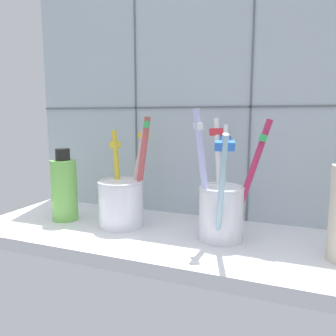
{
  "coord_description": "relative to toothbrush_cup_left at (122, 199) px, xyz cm",
  "views": [
    {
      "loc": [
        18.89,
        -46.85,
        20.15
      ],
      "look_at": [
        0.0,
        0.59,
        12.25
      ],
      "focal_mm": 35.97,
      "sensor_mm": 36.0,
      "label": 1
    }
  ],
  "objects": [
    {
      "name": "counter_slab",
      "position": [
        8.29,
        -0.88,
        -5.56
      ],
      "size": [
        64.0,
        22.0,
        2.0
      ],
      "primitive_type": "cube",
      "color": "silver",
      "rests_on": "ground"
    },
    {
      "name": "toothbrush_cup_right",
      "position": [
        16.72,
        -0.19,
        0.55
      ],
      "size": [
        10.69,
        17.2,
        19.16
      ],
      "color": "white",
      "rests_on": "counter_slab"
    },
    {
      "name": "tile_wall_back",
      "position": [
        8.29,
        11.12,
        15.94
      ],
      "size": [
        64.0,
        2.2,
        45.0
      ],
      "color": "#B2C1CC",
      "rests_on": "ground"
    },
    {
      "name": "toothbrush_cup_left",
      "position": [
        0.0,
        0.0,
        0.0
      ],
      "size": [
        8.36,
        9.77,
        18.12
      ],
      "color": "white",
      "rests_on": "counter_slab"
    },
    {
      "name": "soap_bottle",
      "position": [
        -11.07,
        -1.08,
        1.08
      ],
      "size": [
        4.48,
        4.48,
        12.6
      ],
      "color": "#7CCE58",
      "rests_on": "counter_slab"
    }
  ]
}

